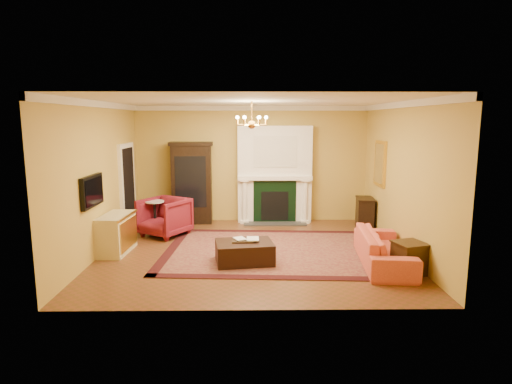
{
  "coord_description": "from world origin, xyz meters",
  "views": [
    {
      "loc": [
        -0.03,
        -8.4,
        2.64
      ],
      "look_at": [
        0.09,
        0.3,
        1.17
      ],
      "focal_mm": 30.0,
      "sensor_mm": 36.0,
      "label": 1
    }
  ],
  "objects_px": {
    "pedestal_table": "(155,215)",
    "leather_ottoman": "(244,252)",
    "console_table": "(365,214)",
    "commode": "(116,234)",
    "wingback_armchair": "(164,215)",
    "end_table": "(409,259)",
    "coral_sofa": "(384,243)",
    "china_cabinet": "(192,185)"
  },
  "relations": [
    {
      "from": "commode",
      "to": "end_table",
      "type": "distance_m",
      "value": 5.6
    },
    {
      "from": "coral_sofa",
      "to": "end_table",
      "type": "height_order",
      "value": "coral_sofa"
    },
    {
      "from": "pedestal_table",
      "to": "leather_ottoman",
      "type": "relative_size",
      "value": 0.75
    },
    {
      "from": "commode",
      "to": "end_table",
      "type": "height_order",
      "value": "commode"
    },
    {
      "from": "china_cabinet",
      "to": "coral_sofa",
      "type": "xyz_separation_m",
      "value": [
        3.96,
        -3.34,
        -0.59
      ]
    },
    {
      "from": "coral_sofa",
      "to": "wingback_armchair",
      "type": "bearing_deg",
      "value": 70.93
    },
    {
      "from": "console_table",
      "to": "china_cabinet",
      "type": "bearing_deg",
      "value": 179.15
    },
    {
      "from": "leather_ottoman",
      "to": "pedestal_table",
      "type": "bearing_deg",
      "value": 126.48
    },
    {
      "from": "pedestal_table",
      "to": "china_cabinet",
      "type": "bearing_deg",
      "value": 56.5
    },
    {
      "from": "china_cabinet",
      "to": "commode",
      "type": "distance_m",
      "value": 2.86
    },
    {
      "from": "leather_ottoman",
      "to": "commode",
      "type": "bearing_deg",
      "value": 156.48
    },
    {
      "from": "wingback_armchair",
      "to": "coral_sofa",
      "type": "xyz_separation_m",
      "value": [
        4.44,
        -2.08,
        -0.08
      ]
    },
    {
      "from": "wingback_armchair",
      "to": "end_table",
      "type": "relative_size",
      "value": 1.81
    },
    {
      "from": "coral_sofa",
      "to": "leather_ottoman",
      "type": "relative_size",
      "value": 2.0
    },
    {
      "from": "china_cabinet",
      "to": "coral_sofa",
      "type": "relative_size",
      "value": 0.96
    },
    {
      "from": "coral_sofa",
      "to": "commode",
      "type": "bearing_deg",
      "value": 87.05
    },
    {
      "from": "wingback_armchair",
      "to": "china_cabinet",
      "type": "bearing_deg",
      "value": 100.86
    },
    {
      "from": "wingback_armchair",
      "to": "leather_ottoman",
      "type": "relative_size",
      "value": 0.93
    },
    {
      "from": "pedestal_table",
      "to": "end_table",
      "type": "distance_m",
      "value": 5.68
    },
    {
      "from": "wingback_armchair",
      "to": "leather_ottoman",
      "type": "bearing_deg",
      "value": -14.84
    },
    {
      "from": "console_table",
      "to": "pedestal_table",
      "type": "bearing_deg",
      "value": -167.12
    },
    {
      "from": "commode",
      "to": "coral_sofa",
      "type": "height_order",
      "value": "coral_sofa"
    },
    {
      "from": "commode",
      "to": "coral_sofa",
      "type": "xyz_separation_m",
      "value": [
        5.16,
        -0.81,
        0.02
      ]
    },
    {
      "from": "pedestal_table",
      "to": "leather_ottoman",
      "type": "bearing_deg",
      "value": -45.01
    },
    {
      "from": "pedestal_table",
      "to": "end_table",
      "type": "height_order",
      "value": "pedestal_table"
    },
    {
      "from": "end_table",
      "to": "leather_ottoman",
      "type": "height_order",
      "value": "end_table"
    },
    {
      "from": "commode",
      "to": "wingback_armchair",
      "type": "bearing_deg",
      "value": 63.86
    },
    {
      "from": "china_cabinet",
      "to": "leather_ottoman",
      "type": "bearing_deg",
      "value": -68.98
    },
    {
      "from": "pedestal_table",
      "to": "commode",
      "type": "bearing_deg",
      "value": -108.2
    },
    {
      "from": "leather_ottoman",
      "to": "console_table",
      "type": "bearing_deg",
      "value": 32.6
    },
    {
      "from": "console_table",
      "to": "leather_ottoman",
      "type": "relative_size",
      "value": 0.71
    },
    {
      "from": "china_cabinet",
      "to": "console_table",
      "type": "relative_size",
      "value": 2.72
    },
    {
      "from": "china_cabinet",
      "to": "wingback_armchair",
      "type": "relative_size",
      "value": 2.07
    },
    {
      "from": "pedestal_table",
      "to": "coral_sofa",
      "type": "bearing_deg",
      "value": -25.51
    },
    {
      "from": "pedestal_table",
      "to": "console_table",
      "type": "bearing_deg",
      "value": 4.91
    },
    {
      "from": "wingback_armchair",
      "to": "console_table",
      "type": "height_order",
      "value": "wingback_armchair"
    },
    {
      "from": "wingback_armchair",
      "to": "commode",
      "type": "height_order",
      "value": "wingback_armchair"
    },
    {
      "from": "china_cabinet",
      "to": "leather_ottoman",
      "type": "relative_size",
      "value": 1.92
    },
    {
      "from": "pedestal_table",
      "to": "commode",
      "type": "height_order",
      "value": "pedestal_table"
    },
    {
      "from": "wingback_armchair",
      "to": "leather_ottoman",
      "type": "distance_m",
      "value": 2.72
    },
    {
      "from": "coral_sofa",
      "to": "console_table",
      "type": "height_order",
      "value": "coral_sofa"
    },
    {
      "from": "coral_sofa",
      "to": "console_table",
      "type": "xyz_separation_m",
      "value": [
        0.35,
        2.67,
        -0.04
      ]
    }
  ]
}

